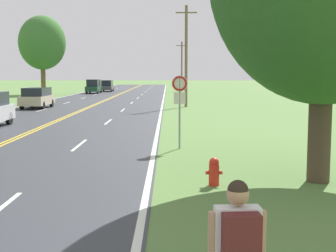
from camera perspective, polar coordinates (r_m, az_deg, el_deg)
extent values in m
cube|color=silver|center=(18.91, -10.86, -2.29)|extent=(0.12, 3.00, 0.00)
cube|color=silver|center=(27.73, -7.41, 0.51)|extent=(0.12, 3.00, 0.00)
cube|color=silver|center=(36.64, -5.63, 1.96)|extent=(0.12, 3.00, 0.00)
cube|color=silver|center=(45.59, -4.55, 2.83)|extent=(0.12, 3.00, 0.00)
cube|color=silver|center=(54.55, -3.82, 3.42)|extent=(0.12, 3.00, 0.00)
cube|color=silver|center=(63.52, -3.30, 3.84)|extent=(0.12, 3.00, 0.00)
cube|color=silver|center=(72.50, -2.90, 4.16)|extent=(0.12, 3.00, 0.00)
cube|color=silver|center=(81.49, -2.59, 4.41)|extent=(0.12, 3.00, 0.00)
cube|color=silver|center=(90.48, -2.35, 4.61)|extent=(0.12, 3.00, 0.00)
cube|color=silver|center=(99.47, -2.15, 4.77)|extent=(0.12, 3.00, 0.00)
cube|color=silver|center=(108.46, -1.98, 4.91)|extent=(0.12, 3.00, 0.00)
cube|color=silver|center=(29.22, -19.79, 0.48)|extent=(0.12, 3.00, 0.00)
cube|color=silver|center=(37.78, -15.22, 1.90)|extent=(0.12, 3.00, 0.00)
cube|color=silver|center=(46.50, -12.34, 2.78)|extent=(0.12, 3.00, 0.00)
cube|color=silver|center=(55.32, -10.37, 3.37)|extent=(0.12, 3.00, 0.00)
cube|color=silver|center=(64.18, -8.95, 3.80)|extent=(0.12, 3.00, 0.00)
cube|color=silver|center=(73.08, -7.87, 4.13)|extent=(0.12, 3.00, 0.00)
cube|color=silver|center=(82.00, -7.02, 4.38)|extent=(0.12, 3.00, 0.00)
cube|color=silver|center=(90.94, -6.34, 4.58)|extent=(0.12, 3.00, 0.00)
cube|color=silver|center=(99.89, -5.78, 4.75)|extent=(0.12, 3.00, 0.00)
cube|color=silver|center=(108.85, -5.31, 4.89)|extent=(0.12, 3.00, 0.00)
cube|color=white|center=(4.93, 8.32, -13.30)|extent=(0.48, 0.22, 0.64)
sphere|color=tan|center=(4.79, 8.41, -8.24)|extent=(0.23, 0.23, 0.23)
sphere|color=#2D2319|center=(4.78, 8.41, -7.77)|extent=(0.21, 0.21, 0.21)
cylinder|color=tan|center=(4.90, 5.30, -14.16)|extent=(0.09, 0.09, 0.68)
cylinder|color=tan|center=(5.01, 11.24, -13.81)|extent=(0.09, 0.09, 0.68)
cube|color=#561E1E|center=(4.75, 8.82, -13.68)|extent=(0.38, 0.21, 0.54)
cylinder|color=red|center=(12.00, 5.52, -5.96)|extent=(0.27, 0.27, 0.54)
sphere|color=red|center=(11.93, 5.54, -4.44)|extent=(0.25, 0.25, 0.25)
cylinder|color=red|center=(12.00, 6.35, -5.67)|extent=(0.08, 0.09, 0.09)
cylinder|color=red|center=(11.97, 4.70, -5.68)|extent=(0.08, 0.09, 0.09)
cylinder|color=gray|center=(17.59, 1.31, 1.59)|extent=(0.07, 0.07, 2.72)
cylinder|color=silver|center=(17.51, 1.32, 5.20)|extent=(0.60, 0.02, 0.60)
torus|color=red|center=(17.50, 1.33, 5.20)|extent=(0.55, 0.07, 0.55)
cube|color=silver|center=(17.53, 1.32, 3.40)|extent=(0.44, 0.02, 0.44)
cylinder|color=brown|center=(40.03, 2.12, 8.44)|extent=(0.24, 0.24, 8.53)
cube|color=brown|center=(40.33, 2.14, 13.65)|extent=(1.80, 0.12, 0.10)
cylinder|color=brown|center=(74.88, 1.58, 7.23)|extent=(0.24, 0.24, 7.85)
cube|color=brown|center=(75.00, 1.59, 9.77)|extent=(1.80, 0.12, 0.10)
cylinder|color=#473828|center=(12.80, 17.90, -0.06)|extent=(0.59, 0.59, 2.92)
cylinder|color=brown|center=(66.69, -15.07, 5.60)|extent=(0.64, 0.64, 4.32)
ellipsoid|color=#386B2D|center=(66.82, -15.19, 9.77)|extent=(6.35, 6.35, 7.31)
cylinder|color=black|center=(27.47, -18.90, 0.89)|extent=(0.20, 0.72, 0.72)
cylinder|color=black|center=(41.54, -16.35, 2.69)|extent=(0.21, 0.67, 0.67)
cylinder|color=black|center=(41.08, -14.11, 2.72)|extent=(0.21, 0.67, 0.67)
cylinder|color=black|center=(38.99, -17.49, 2.43)|extent=(0.21, 0.67, 0.67)
cylinder|color=black|center=(38.50, -15.12, 2.46)|extent=(0.21, 0.67, 0.67)
cube|color=#C1B28E|center=(40.00, -15.77, 3.05)|extent=(1.93, 4.35, 0.73)
cube|color=#1E232D|center=(39.97, -15.80, 4.05)|extent=(1.69, 3.05, 0.67)
cylinder|color=black|center=(69.87, -9.60, 4.27)|extent=(0.21, 0.70, 0.70)
cylinder|color=black|center=(69.60, -8.32, 4.29)|extent=(0.21, 0.70, 0.70)
cylinder|color=black|center=(67.32, -10.00, 4.19)|extent=(0.21, 0.70, 0.70)
cylinder|color=black|center=(67.04, -8.68, 4.20)|extent=(0.21, 0.70, 0.70)
cube|color=#1E472D|center=(68.44, -9.15, 4.50)|extent=(1.85, 4.23, 0.71)
cube|color=#1E232D|center=(68.42, -9.17, 5.21)|extent=(1.62, 2.97, 0.99)
cylinder|color=black|center=(76.73, -7.97, 4.47)|extent=(0.21, 0.67, 0.67)
cylinder|color=black|center=(76.54, -6.82, 4.48)|extent=(0.21, 0.67, 0.67)
cylinder|color=black|center=(74.04, -8.24, 4.40)|extent=(0.21, 0.67, 0.67)
cylinder|color=black|center=(73.85, -7.04, 4.41)|extent=(0.21, 0.67, 0.67)
cube|color=#47474C|center=(75.28, -7.52, 4.65)|extent=(1.79, 4.39, 0.61)
cube|color=#1E232D|center=(75.26, -7.53, 5.22)|extent=(1.56, 3.07, 0.89)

